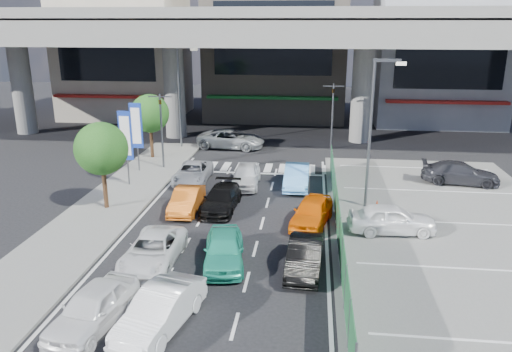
# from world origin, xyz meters

# --- Properties ---
(ground) EXTENTS (120.00, 120.00, 0.00)m
(ground) POSITION_xyz_m (0.00, 0.00, 0.00)
(ground) COLOR black
(ground) RESTS_ON ground
(parking_lot) EXTENTS (12.00, 28.00, 0.06)m
(parking_lot) POSITION_xyz_m (11.00, 2.00, 0.03)
(parking_lot) COLOR slate
(parking_lot) RESTS_ON ground
(sidewalk_left) EXTENTS (4.00, 30.00, 0.12)m
(sidewalk_left) POSITION_xyz_m (-7.00, 4.00, 0.06)
(sidewalk_left) COLOR slate
(sidewalk_left) RESTS_ON ground
(fence_run) EXTENTS (0.16, 22.00, 1.80)m
(fence_run) POSITION_xyz_m (5.30, 1.00, 0.90)
(fence_run) COLOR #1F5D33
(fence_run) RESTS_ON ground
(expressway) EXTENTS (64.00, 14.00, 10.75)m
(expressway) POSITION_xyz_m (0.00, 22.00, 8.76)
(expressway) COLOR slate
(expressway) RESTS_ON ground
(building_west) EXTENTS (12.00, 10.90, 13.00)m
(building_west) POSITION_xyz_m (-16.00, 31.97, 6.49)
(building_west) COLOR #A99F88
(building_west) RESTS_ON ground
(building_center) EXTENTS (14.00, 10.90, 15.00)m
(building_center) POSITION_xyz_m (0.00, 32.97, 7.49)
(building_center) COLOR gray
(building_center) RESTS_ON ground
(building_east) EXTENTS (12.00, 10.90, 12.00)m
(building_east) POSITION_xyz_m (16.00, 31.97, 5.99)
(building_east) COLOR gray
(building_east) RESTS_ON ground
(traffic_light_left) EXTENTS (1.60, 1.24, 5.20)m
(traffic_light_left) POSITION_xyz_m (-6.20, 12.00, 3.94)
(traffic_light_left) COLOR #595B60
(traffic_light_left) RESTS_ON ground
(traffic_light_right) EXTENTS (1.60, 1.24, 5.20)m
(traffic_light_right) POSITION_xyz_m (5.50, 19.00, 3.94)
(traffic_light_right) COLOR #595B60
(traffic_light_right) RESTS_ON ground
(street_lamp_right) EXTENTS (1.65, 0.22, 8.00)m
(street_lamp_right) POSITION_xyz_m (7.17, 6.00, 4.77)
(street_lamp_right) COLOR #595B60
(street_lamp_right) RESTS_ON ground
(street_lamp_left) EXTENTS (1.65, 0.22, 8.00)m
(street_lamp_left) POSITION_xyz_m (-6.33, 18.00, 4.77)
(street_lamp_left) COLOR #595B60
(street_lamp_left) RESTS_ON ground
(signboard_near) EXTENTS (0.80, 0.14, 4.70)m
(signboard_near) POSITION_xyz_m (-7.20, 7.99, 3.06)
(signboard_near) COLOR #595B60
(signboard_near) RESTS_ON ground
(signboard_far) EXTENTS (0.80, 0.14, 4.70)m
(signboard_far) POSITION_xyz_m (-7.60, 10.99, 3.06)
(signboard_far) COLOR #595B60
(signboard_far) RESTS_ON ground
(tree_near) EXTENTS (2.80, 2.80, 4.80)m
(tree_near) POSITION_xyz_m (-7.00, 4.00, 3.39)
(tree_near) COLOR #382314
(tree_near) RESTS_ON ground
(tree_far) EXTENTS (2.80, 2.80, 4.80)m
(tree_far) POSITION_xyz_m (-7.80, 14.50, 3.39)
(tree_far) COLOR #382314
(tree_far) RESTS_ON ground
(van_white_back_left) EXTENTS (2.30, 4.27, 1.38)m
(van_white_back_left) POSITION_xyz_m (-3.08, -6.49, 0.69)
(van_white_back_left) COLOR white
(van_white_back_left) RESTS_ON ground
(hatch_white_back_mid) EXTENTS (2.37, 4.41, 1.38)m
(hatch_white_back_mid) POSITION_xyz_m (-0.81, -6.39, 0.69)
(hatch_white_back_mid) COLOR white
(hatch_white_back_mid) RESTS_ON ground
(sedan_white_mid_left) EXTENTS (2.08, 4.48, 1.24)m
(sedan_white_mid_left) POSITION_xyz_m (-2.49, -1.91, 0.62)
(sedan_white_mid_left) COLOR white
(sedan_white_mid_left) RESTS_ON ground
(taxi_teal_mid) EXTENTS (2.23, 4.25, 1.38)m
(taxi_teal_mid) POSITION_xyz_m (0.47, -1.59, 0.69)
(taxi_teal_mid) COLOR #28AD8D
(taxi_teal_mid) RESTS_ON ground
(hatch_black_mid_right) EXTENTS (1.57, 3.96, 1.28)m
(hatch_black_mid_right) POSITION_xyz_m (3.83, -1.81, 0.64)
(hatch_black_mid_right) COLOR black
(hatch_black_mid_right) RESTS_ON ground
(taxi_orange_left) EXTENTS (1.39, 3.83, 1.26)m
(taxi_orange_left) POSITION_xyz_m (-2.59, 4.23, 0.63)
(taxi_orange_left) COLOR #C05915
(taxi_orange_left) RESTS_ON ground
(sedan_black_mid) EXTENTS (1.88, 4.32, 1.24)m
(sedan_black_mid) POSITION_xyz_m (-0.80, 4.66, 0.62)
(sedan_black_mid) COLOR black
(sedan_black_mid) RESTS_ON ground
(taxi_orange_right) EXTENTS (2.45, 4.30, 1.38)m
(taxi_orange_right) POSITION_xyz_m (4.08, 3.13, 0.69)
(taxi_orange_right) COLOR orange
(taxi_orange_right) RESTS_ON ground
(wagon_silver_front_left) EXTENTS (2.10, 4.43, 1.22)m
(wagon_silver_front_left) POSITION_xyz_m (-3.48, 9.29, 0.61)
(wagon_silver_front_left) COLOR #B5B7BD
(wagon_silver_front_left) RESTS_ON ground
(sedan_white_front_mid) EXTENTS (1.75, 4.10, 1.38)m
(sedan_white_front_mid) POSITION_xyz_m (-0.01, 8.88, 0.69)
(sedan_white_front_mid) COLOR white
(sedan_white_front_mid) RESTS_ON ground
(kei_truck_front_right) EXTENTS (1.49, 4.20, 1.38)m
(kei_truck_front_right) POSITION_xyz_m (3.11, 8.97, 0.69)
(kei_truck_front_right) COLOR #5DACF6
(kei_truck_front_right) RESTS_ON ground
(crossing_wagon_silver) EXTENTS (5.59, 3.02, 1.49)m
(crossing_wagon_silver) POSITION_xyz_m (-2.51, 18.39, 0.75)
(crossing_wagon_silver) COLOR #A1A5A8
(crossing_wagon_silver) RESTS_ON ground
(parked_sedan_white) EXTENTS (4.24, 1.93, 1.41)m
(parked_sedan_white) POSITION_xyz_m (7.88, 2.44, 0.77)
(parked_sedan_white) COLOR white
(parked_sedan_white) RESTS_ON parking_lot
(parked_sedan_dgrey) EXTENTS (4.87, 2.52, 1.35)m
(parked_sedan_dgrey) POSITION_xyz_m (13.24, 10.72, 0.73)
(parked_sedan_dgrey) COLOR #2F2F35
(parked_sedan_dgrey) RESTS_ON parking_lot
(traffic_cone) EXTENTS (0.40, 0.40, 0.74)m
(traffic_cone) POSITION_xyz_m (7.49, 4.96, 0.43)
(traffic_cone) COLOR #F5420D
(traffic_cone) RESTS_ON parking_lot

